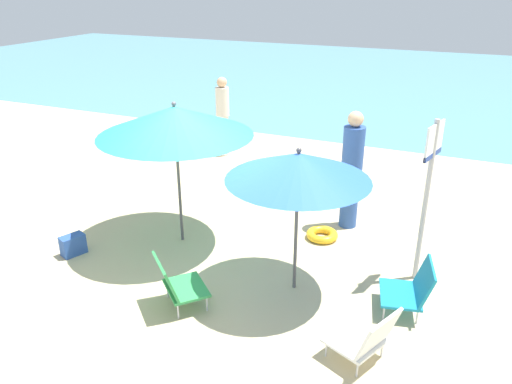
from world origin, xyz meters
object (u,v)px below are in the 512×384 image
swim_ring (322,235)px  beach_chair_a (366,338)px  umbrella_blue (298,167)px  beach_bag (73,245)px  beach_chair_b (176,283)px  umbrella_teal (175,121)px  beach_chair_c (411,288)px  warning_sign (429,178)px  person_a (352,170)px  person_b (223,116)px

swim_ring → beach_chair_a: bearing=-64.1°
beach_chair_a → swim_ring: (-1.09, 2.25, -0.24)m
umbrella_blue → swim_ring: (-0.05, 1.31, -1.49)m
swim_ring → beach_bag: 3.41m
beach_chair_b → umbrella_teal: bearing=71.5°
beach_chair_c → warning_sign: 1.26m
beach_chair_c → swim_ring: bearing=-54.6°
umbrella_blue → beach_chair_b: 1.86m
person_a → warning_sign: (1.12, -1.06, 0.43)m
beach_chair_a → person_b: bearing=-27.2°
warning_sign → beach_chair_c: bearing=-74.1°
person_b → beach_bag: (0.00, -4.43, -0.69)m
umbrella_blue → swim_ring: bearing=92.0°
beach_chair_a → beach_bag: bearing=16.6°
beach_chair_c → beach_chair_b: bearing=9.1°
umbrella_blue → person_a: umbrella_blue is taller
umbrella_teal → swim_ring: 2.59m
beach_chair_a → swim_ring: beach_chair_a is taller
warning_sign → swim_ring: (-1.35, 0.51, -1.27)m
person_b → swim_ring: size_ratio=3.59×
umbrella_blue → person_a: 1.98m
beach_bag → umbrella_teal: bearing=39.6°
person_a → umbrella_teal: bearing=41.9°
beach_chair_a → beach_chair_c: beach_chair_a is taller
beach_chair_c → swim_ring: (-1.37, 1.23, -0.24)m
beach_chair_b → beach_chair_c: bearing=-26.0°
umbrella_blue → beach_chair_c: umbrella_blue is taller
beach_bag → beach_chair_c: bearing=6.9°
beach_chair_c → beach_bag: 4.34m
warning_sign → beach_bag: warning_sign is taller
umbrella_teal → umbrella_blue: umbrella_teal is taller
umbrella_blue → person_b: size_ratio=1.10×
swim_ring → umbrella_blue: bearing=-88.0°
beach_chair_c → warning_sign: size_ratio=0.33×
umbrella_blue → person_b: 5.03m
beach_chair_a → warning_sign: 2.04m
beach_chair_a → person_a: bearing=-49.2°
beach_chair_b → beach_bag: size_ratio=2.37×
person_a → swim_ring: size_ratio=3.90×
beach_chair_a → person_b: 6.39m
warning_sign → beach_chair_b: bearing=-130.9°
umbrella_teal → beach_bag: umbrella_teal is taller
umbrella_blue → person_a: bearing=84.4°
warning_sign → swim_ring: bearing=173.0°
umbrella_teal → umbrella_blue: bearing=-14.8°
umbrella_teal → person_b: bearing=107.8°
umbrella_blue → warning_sign: (1.30, 0.80, -0.22)m
beach_chair_c → person_b: size_ratio=0.41×
person_a → beach_bag: person_a is taller
umbrella_teal → person_a: size_ratio=1.17×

